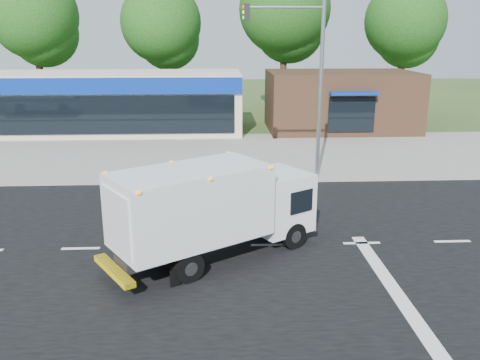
{
  "coord_description": "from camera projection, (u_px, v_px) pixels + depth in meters",
  "views": [
    {
      "loc": [
        -1.67,
        -15.01,
        6.58
      ],
      "look_at": [
        -0.87,
        1.72,
        1.7
      ],
      "focal_mm": 38.0,
      "sensor_mm": 36.0,
      "label": 1
    }
  ],
  "objects": [
    {
      "name": "background_trees",
      "position": [
        225.0,
        22.0,
        41.21
      ],
      "size": [
        36.77,
        7.39,
        12.1
      ],
      "color": "#332114",
      "rests_on": "ground"
    },
    {
      "name": "parking_apron",
      "position": [
        245.0,
        149.0,
        29.73
      ],
      "size": [
        60.0,
        9.0,
        0.02
      ],
      "primitive_type": "cube",
      "color": "gray",
      "rests_on": "ground"
    },
    {
      "name": "brown_storefront",
      "position": [
        341.0,
        101.0,
        35.23
      ],
      "size": [
        10.0,
        6.7,
        4.0
      ],
      "color": "#382316",
      "rests_on": "ground"
    },
    {
      "name": "road_asphalt",
      "position": [
        270.0,
        245.0,
        16.31
      ],
      "size": [
        60.0,
        14.0,
        0.02
      ],
      "primitive_type": "cube",
      "color": "black",
      "rests_on": "ground"
    },
    {
      "name": "lane_markings",
      "position": [
        319.0,
        262.0,
        15.07
      ],
      "size": [
        55.2,
        7.0,
        0.01
      ],
      "color": "silver",
      "rests_on": "road_asphalt"
    },
    {
      "name": "emergency_worker",
      "position": [
        126.0,
        242.0,
        14.18
      ],
      "size": [
        0.78,
        0.8,
        1.96
      ],
      "rotation": [
        0.0,
        0.0,
        0.83
      ],
      "color": "tan",
      "rests_on": "ground"
    },
    {
      "name": "traffic_signal_pole",
      "position": [
        307.0,
        71.0,
        22.33
      ],
      "size": [
        3.51,
        0.25,
        8.0
      ],
      "color": "gray",
      "rests_on": "ground"
    },
    {
      "name": "ground",
      "position": [
        270.0,
        245.0,
        16.31
      ],
      "size": [
        120.0,
        120.0,
        0.0
      ],
      "primitive_type": "plane",
      "color": "#385123",
      "rests_on": "ground"
    },
    {
      "name": "sidewalk",
      "position": [
        252.0,
        175.0,
        24.16
      ],
      "size": [
        60.0,
        2.4,
        0.12
      ],
      "primitive_type": "cube",
      "color": "gray",
      "rests_on": "ground"
    },
    {
      "name": "retail_strip_mall",
      "position": [
        108.0,
        102.0,
        34.44
      ],
      "size": [
        18.0,
        6.2,
        4.0
      ],
      "color": "beige",
      "rests_on": "ground"
    },
    {
      "name": "ems_box_truck",
      "position": [
        212.0,
        206.0,
        14.9
      ],
      "size": [
        6.64,
        5.27,
        2.92
      ],
      "rotation": [
        0.0,
        0.0,
        0.57
      ],
      "color": "black",
      "rests_on": "ground"
    }
  ]
}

